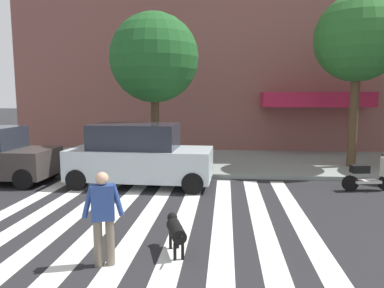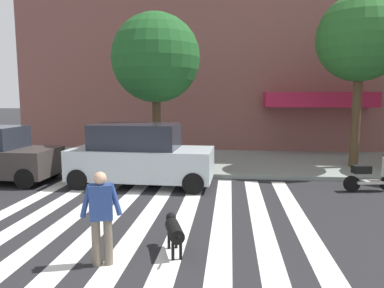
{
  "view_description": "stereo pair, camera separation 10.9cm",
  "coord_description": "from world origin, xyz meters",
  "px_view_note": "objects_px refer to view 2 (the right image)",
  "views": [
    {
      "loc": [
        1.67,
        -1.13,
        2.88
      ],
      "look_at": [
        0.83,
        7.83,
        1.7
      ],
      "focal_mm": 33.63,
      "sensor_mm": 36.0,
      "label": 1
    },
    {
      "loc": [
        1.78,
        -1.12,
        2.88
      ],
      "look_at": [
        0.83,
        7.83,
        1.7
      ],
      "focal_mm": 33.63,
      "sensor_mm": 36.0,
      "label": 2
    }
  ],
  "objects_px": {
    "street_tree_nearest": "(156,59)",
    "dog_on_leash": "(174,230)",
    "parked_scooter": "(371,176)",
    "parked_car_behind_first": "(140,156)",
    "pedestrian_dog_walker": "(101,213)",
    "street_tree_middle": "(361,39)"
  },
  "relations": [
    {
      "from": "parked_scooter",
      "to": "parked_car_behind_first",
      "type": "bearing_deg",
      "value": 179.88
    },
    {
      "from": "parked_car_behind_first",
      "to": "dog_on_leash",
      "type": "distance_m",
      "value": 5.38
    },
    {
      "from": "parked_scooter",
      "to": "pedestrian_dog_walker",
      "type": "bearing_deg",
      "value": -139.05
    },
    {
      "from": "parked_car_behind_first",
      "to": "street_tree_middle",
      "type": "distance_m",
      "value": 9.32
    },
    {
      "from": "street_tree_nearest",
      "to": "dog_on_leash",
      "type": "bearing_deg",
      "value": -76.0
    },
    {
      "from": "street_tree_nearest",
      "to": "parked_car_behind_first",
      "type": "bearing_deg",
      "value": -93.22
    },
    {
      "from": "street_tree_nearest",
      "to": "dog_on_leash",
      "type": "distance_m",
      "value": 8.29
    },
    {
      "from": "parked_car_behind_first",
      "to": "pedestrian_dog_walker",
      "type": "height_order",
      "value": "parked_car_behind_first"
    },
    {
      "from": "parked_car_behind_first",
      "to": "pedestrian_dog_walker",
      "type": "xyz_separation_m",
      "value": [
        0.75,
        -5.62,
        -0.05
      ]
    },
    {
      "from": "street_tree_middle",
      "to": "dog_on_leash",
      "type": "bearing_deg",
      "value": -125.45
    },
    {
      "from": "parked_scooter",
      "to": "dog_on_leash",
      "type": "xyz_separation_m",
      "value": [
        -5.3,
        -4.99,
        -0.03
      ]
    },
    {
      "from": "street_tree_middle",
      "to": "street_tree_nearest",
      "type": "bearing_deg",
      "value": -171.87
    },
    {
      "from": "parked_scooter",
      "to": "street_tree_nearest",
      "type": "bearing_deg",
      "value": 163.2
    },
    {
      "from": "parked_car_behind_first",
      "to": "dog_on_leash",
      "type": "height_order",
      "value": "parked_car_behind_first"
    },
    {
      "from": "parked_car_behind_first",
      "to": "parked_scooter",
      "type": "relative_size",
      "value": 2.85
    },
    {
      "from": "parked_scooter",
      "to": "street_tree_middle",
      "type": "distance_m",
      "value": 5.62
    },
    {
      "from": "pedestrian_dog_walker",
      "to": "parked_scooter",
      "type": "bearing_deg",
      "value": 40.95
    },
    {
      "from": "street_tree_nearest",
      "to": "street_tree_middle",
      "type": "xyz_separation_m",
      "value": [
        7.63,
        1.09,
        0.76
      ]
    },
    {
      "from": "parked_scooter",
      "to": "street_tree_middle",
      "type": "relative_size",
      "value": 0.25
    },
    {
      "from": "street_tree_middle",
      "to": "pedestrian_dog_walker",
      "type": "xyz_separation_m",
      "value": [
        -7.0,
        -8.83,
        -4.12
      ]
    },
    {
      "from": "parked_car_behind_first",
      "to": "street_tree_nearest",
      "type": "height_order",
      "value": "street_tree_nearest"
    },
    {
      "from": "parked_car_behind_first",
      "to": "parked_scooter",
      "type": "xyz_separation_m",
      "value": [
        7.2,
        -0.02,
        -0.5
      ]
    }
  ]
}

